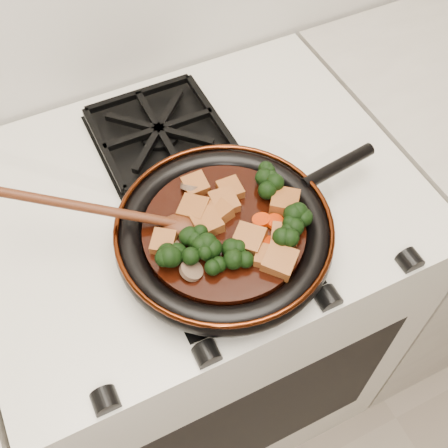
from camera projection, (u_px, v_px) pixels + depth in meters
name	position (u px, v px, depth m)	size (l,w,h in m)	color
stove	(200.00, 309.00, 1.33)	(0.76, 0.60, 0.90)	silver
burner_grate_front	(227.00, 249.00, 0.88)	(0.23, 0.23, 0.03)	black
burner_grate_back	(159.00, 133.00, 1.02)	(0.23, 0.23, 0.03)	black
skillet	(225.00, 233.00, 0.86)	(0.46, 0.34, 0.05)	black
braising_sauce	(224.00, 232.00, 0.86)	(0.25, 0.25, 0.02)	black
tofu_cube_0	(230.00, 190.00, 0.88)	(0.04, 0.03, 0.02)	brown
tofu_cube_1	(207.00, 223.00, 0.84)	(0.04, 0.04, 0.02)	brown
tofu_cube_2	(163.00, 243.00, 0.82)	(0.04, 0.03, 0.02)	brown
tofu_cube_3	(224.00, 203.00, 0.86)	(0.04, 0.04, 0.02)	brown
tofu_cube_4	(194.00, 209.00, 0.86)	(0.04, 0.04, 0.02)	brown
tofu_cube_5	(216.00, 213.00, 0.85)	(0.04, 0.04, 0.02)	brown
tofu_cube_6	(267.00, 257.00, 0.81)	(0.03, 0.03, 0.02)	brown
tofu_cube_7	(284.00, 236.00, 0.83)	(0.04, 0.04, 0.02)	brown
tofu_cube_8	(279.00, 261.00, 0.80)	(0.04, 0.04, 0.02)	brown
tofu_cube_9	(249.00, 240.00, 0.82)	(0.04, 0.04, 0.02)	brown
tofu_cube_10	(196.00, 186.00, 0.88)	(0.04, 0.04, 0.02)	brown
tofu_cube_11	(285.00, 202.00, 0.86)	(0.04, 0.04, 0.02)	brown
broccoli_floret_0	(267.00, 187.00, 0.88)	(0.06, 0.06, 0.05)	black
broccoli_floret_1	(263.00, 179.00, 0.89)	(0.06, 0.06, 0.05)	black
broccoli_floret_2	(199.00, 242.00, 0.82)	(0.06, 0.06, 0.05)	black
broccoli_floret_3	(196.00, 254.00, 0.81)	(0.05, 0.05, 0.06)	black
broccoli_floret_4	(233.00, 256.00, 0.81)	(0.06, 0.06, 0.05)	black
broccoli_floret_5	(294.00, 221.00, 0.84)	(0.06, 0.06, 0.06)	black
broccoli_floret_6	(212.00, 260.00, 0.80)	(0.06, 0.06, 0.05)	black
broccoli_floret_7	(287.00, 237.00, 0.82)	(0.06, 0.06, 0.06)	black
broccoli_floret_8	(170.00, 252.00, 0.81)	(0.06, 0.06, 0.06)	black
carrot_coin_0	(271.00, 244.00, 0.83)	(0.03, 0.03, 0.01)	#BC2B05
carrot_coin_1	(261.00, 220.00, 0.85)	(0.03, 0.03, 0.01)	#BC2B05
carrot_coin_2	(229.00, 191.00, 0.88)	(0.03, 0.03, 0.01)	#BC2B05
carrot_coin_3	(275.00, 222.00, 0.85)	(0.03, 0.03, 0.01)	#BC2B05
mushroom_slice_0	(191.00, 270.00, 0.80)	(0.03, 0.03, 0.01)	brown
mushroom_slice_1	(191.00, 187.00, 0.88)	(0.03, 0.03, 0.01)	brown
mushroom_slice_2	(168.00, 246.00, 0.82)	(0.04, 0.04, 0.01)	brown
wooden_spoon	(126.00, 215.00, 0.83)	(0.16, 0.10, 0.27)	#4E2310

